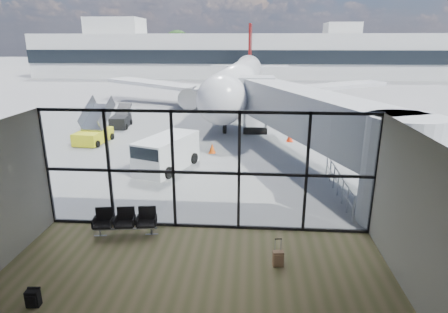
# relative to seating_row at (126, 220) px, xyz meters

# --- Properties ---
(ground) EXTENTS (220.00, 220.00, 0.00)m
(ground) POSITION_rel_seating_row_xyz_m (2.88, 40.71, -0.55)
(ground) COLOR slate
(ground) RESTS_ON ground
(lounge_shell) EXTENTS (12.02, 8.01, 4.51)m
(lounge_shell) POSITION_rel_seating_row_xyz_m (2.88, -4.09, 2.10)
(lounge_shell) COLOR #686641
(lounge_shell) RESTS_ON ground
(glass_curtain_wall) EXTENTS (12.10, 0.12, 4.50)m
(glass_curtain_wall) POSITION_rel_seating_row_xyz_m (2.88, 0.71, 1.69)
(glass_curtain_wall) COLOR white
(glass_curtain_wall) RESTS_ON ground
(jet_bridge) EXTENTS (8.00, 16.50, 4.33)m
(jet_bridge) POSITION_rel_seating_row_xyz_m (7.78, 7.78, 2.20)
(jet_bridge) COLOR #929597
(jet_bridge) RESTS_ON ground
(apron_railing) EXTENTS (0.06, 5.46, 1.11)m
(apron_railing) POSITION_rel_seating_row_xyz_m (8.48, 4.21, 0.16)
(apron_railing) COLOR gray
(apron_railing) RESTS_ON ground
(far_terminal) EXTENTS (80.00, 12.20, 11.00)m
(far_terminal) POSITION_rel_seating_row_xyz_m (2.29, 62.68, 3.65)
(far_terminal) COLOR #AEAEA9
(far_terminal) RESTS_ON ground
(tree_0) EXTENTS (4.95, 4.95, 7.12)m
(tree_0) POSITION_rel_seating_row_xyz_m (-42.12, 72.71, 4.08)
(tree_0) COLOR #382619
(tree_0) RESTS_ON ground
(tree_1) EXTENTS (5.61, 5.61, 8.07)m
(tree_1) POSITION_rel_seating_row_xyz_m (-36.12, 72.71, 4.70)
(tree_1) COLOR #382619
(tree_1) RESTS_ON ground
(tree_2) EXTENTS (6.27, 6.27, 9.03)m
(tree_2) POSITION_rel_seating_row_xyz_m (-30.12, 72.71, 5.32)
(tree_2) COLOR #382619
(tree_2) RESTS_ON ground
(tree_3) EXTENTS (4.95, 4.95, 7.12)m
(tree_3) POSITION_rel_seating_row_xyz_m (-24.12, 72.71, 4.08)
(tree_3) COLOR #382619
(tree_3) RESTS_ON ground
(tree_4) EXTENTS (5.61, 5.61, 8.07)m
(tree_4) POSITION_rel_seating_row_xyz_m (-18.12, 72.71, 4.70)
(tree_4) COLOR #382619
(tree_4) RESTS_ON ground
(tree_5) EXTENTS (6.27, 6.27, 9.03)m
(tree_5) POSITION_rel_seating_row_xyz_m (-12.12, 72.71, 5.32)
(tree_5) COLOR #382619
(tree_5) RESTS_ON ground
(seating_row) EXTENTS (2.25, 0.91, 1.00)m
(seating_row) POSITION_rel_seating_row_xyz_m (0.00, 0.00, 0.00)
(seating_row) COLOR gray
(seating_row) RESTS_ON ground
(backpack) EXTENTS (0.36, 0.33, 0.52)m
(backpack) POSITION_rel_seating_row_xyz_m (-1.20, -4.04, -0.30)
(backpack) COLOR black
(backpack) RESTS_ON ground
(suitcase) EXTENTS (0.36, 0.28, 0.91)m
(suitcase) POSITION_rel_seating_row_xyz_m (5.41, -1.68, -0.28)
(suitcase) COLOR #916B51
(suitcase) RESTS_ON ground
(airliner) EXTENTS (30.64, 35.52, 9.15)m
(airliner) POSITION_rel_seating_row_xyz_m (3.21, 29.37, 2.23)
(airliner) COLOR silver
(airliner) RESTS_ON ground
(service_van) EXTENTS (3.12, 4.51, 1.80)m
(service_van) POSITION_rel_seating_row_xyz_m (-0.14, 7.26, 0.37)
(service_van) COLOR white
(service_van) RESTS_ON ground
(belt_loader) EXTENTS (1.67, 3.66, 1.63)m
(belt_loader) POSITION_rel_seating_row_xyz_m (-6.19, 17.41, -0.01)
(belt_loader) COLOR black
(belt_loader) RESTS_ON ground
(mobile_stairs) EXTENTS (2.11, 3.58, 2.41)m
(mobile_stairs) POSITION_rel_seating_row_xyz_m (-6.41, 12.48, 0.02)
(mobile_stairs) COLOR gold
(mobile_stairs) RESTS_ON ground
(traffic_cone_a) EXTENTS (0.43, 0.43, 0.62)m
(traffic_cone_a) POSITION_rel_seating_row_xyz_m (2.05, 10.53, -0.26)
(traffic_cone_a) COLOR #F0540C
(traffic_cone_a) RESTS_ON ground
(traffic_cone_c) EXTENTS (0.48, 0.48, 0.68)m
(traffic_cone_c) POSITION_rel_seating_row_xyz_m (7.19, 13.73, -0.23)
(traffic_cone_c) COLOR #FF320D
(traffic_cone_c) RESTS_ON ground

